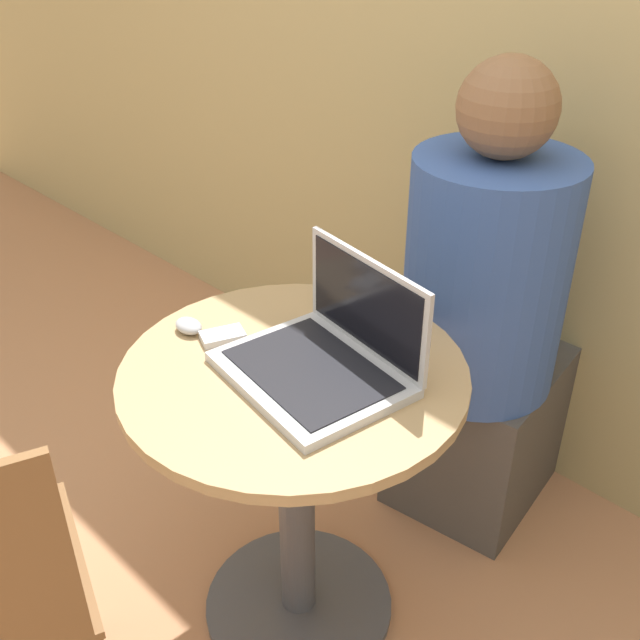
% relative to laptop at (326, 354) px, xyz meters
% --- Properties ---
extents(ground_plane, '(12.00, 12.00, 0.00)m').
position_rel_laptop_xyz_m(ground_plane, '(-0.05, -0.04, -0.75)').
color(ground_plane, tan).
extents(round_table, '(0.69, 0.69, 0.71)m').
position_rel_laptop_xyz_m(round_table, '(-0.05, -0.04, -0.27)').
color(round_table, '#4C4C51').
rests_on(round_table, ground_plane).
extents(laptop, '(0.39, 0.33, 0.22)m').
position_rel_laptop_xyz_m(laptop, '(0.00, 0.00, 0.00)').
color(laptop, '#B7B7BC').
rests_on(laptop, round_table).
extents(cell_phone, '(0.08, 0.10, 0.02)m').
position_rel_laptop_xyz_m(cell_phone, '(-0.23, -0.07, -0.03)').
color(cell_phone, silver).
rests_on(cell_phone, round_table).
extents(computer_mouse, '(0.07, 0.05, 0.03)m').
position_rel_laptop_xyz_m(computer_mouse, '(-0.31, -0.10, -0.03)').
color(computer_mouse, '#B2B2B7').
rests_on(computer_mouse, round_table).
extents(person_seated, '(0.44, 0.62, 1.23)m').
position_rel_laptop_xyz_m(person_seated, '(0.01, 0.59, -0.25)').
color(person_seated, '#4C4742').
rests_on(person_seated, ground_plane).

